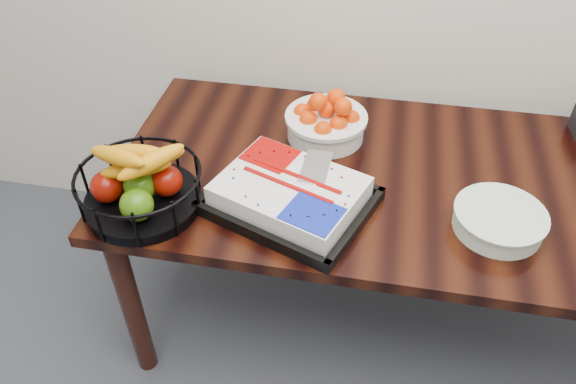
% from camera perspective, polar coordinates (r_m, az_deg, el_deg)
% --- Properties ---
extents(table, '(1.80, 0.90, 0.75)m').
position_cam_1_polar(table, '(1.88, 10.53, -0.29)').
color(table, black).
rests_on(table, ground).
extents(cake_tray, '(0.56, 0.50, 0.09)m').
position_cam_1_polar(cake_tray, '(1.66, 0.20, -0.27)').
color(cake_tray, black).
rests_on(cake_tray, table).
extents(tangerine_bowl, '(0.28, 0.28, 0.18)m').
position_cam_1_polar(tangerine_bowl, '(1.92, 3.90, 7.52)').
color(tangerine_bowl, white).
rests_on(tangerine_bowl, table).
extents(fruit_basket, '(0.37, 0.37, 0.19)m').
position_cam_1_polar(fruit_basket, '(1.69, -14.82, 0.66)').
color(fruit_basket, black).
rests_on(fruit_basket, table).
extents(plate_stack, '(0.26, 0.26, 0.06)m').
position_cam_1_polar(plate_stack, '(1.70, 20.63, -2.71)').
color(plate_stack, white).
rests_on(plate_stack, table).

